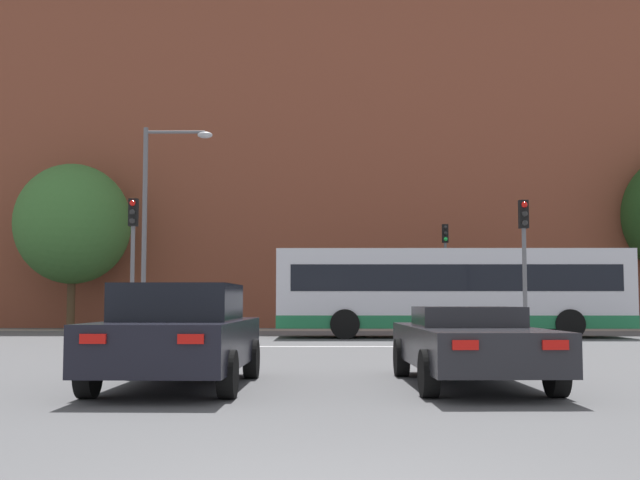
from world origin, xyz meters
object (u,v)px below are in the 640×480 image
Objects in this scene: traffic_light_near_left at (133,246)px; bus_crossing_lead at (451,291)px; traffic_light_far_right at (446,259)px; pedestrian_waiting at (497,307)px; street_lamp_junction at (157,208)px; car_roadster_right at (469,343)px; pedestrian_walking_east at (346,309)px; pedestrian_walking_west at (487,307)px; traffic_light_near_right at (524,248)px; car_saloon_left at (179,335)px.

bus_crossing_lead is at bearing 27.49° from traffic_light_near_left.
traffic_light_far_right is 2.66× the size of pedestrian_waiting.
bus_crossing_lead is 10.54m from street_lamp_junction.
traffic_light_near_left is (-9.98, -5.19, 1.20)m from bus_crossing_lead.
pedestrian_walking_east is at bearing 91.63° from car_roadster_right.
street_lamp_junction is at bearing -80.70° from bus_crossing_lead.
traffic_light_far_right reaches higher than pedestrian_walking_west.
street_lamp_junction is (-0.07, 3.55, 1.52)m from traffic_light_near_left.
bus_crossing_lead is at bearing 87.99° from pedestrian_walking_east.
bus_crossing_lead is 7.82× the size of pedestrian_walking_east.
traffic_light_near_left is at bearing -62.51° from bus_crossing_lead.
traffic_light_near_right is 13.16m from pedestrian_walking_west.
pedestrian_walking_west is (12.76, 8.88, -3.35)m from street_lamp_junction.
pedestrian_walking_west is at bearing 44.42° from traffic_light_near_left.
car_saloon_left is at bearing 54.93° from pedestrian_walking_east.
traffic_light_near_right is at bearing 48.60° from pedestrian_waiting.
traffic_light_far_right is 2.98m from pedestrian_walking_west.
traffic_light_near_right is 13.95m from pedestrian_walking_east.
traffic_light_far_right is 2.94× the size of pedestrian_walking_east.
street_lamp_junction is at bearing 117.24° from car_roadster_right.
car_saloon_left is 26.16m from pedestrian_waiting.
pedestrian_waiting is at bearing 75.45° from car_roadster_right.
pedestrian_walking_east reaches higher than car_roadster_right.
traffic_light_near_left reaches higher than traffic_light_near_right.
car_roadster_right is at bearing 44.43° from pedestrian_waiting.
car_roadster_right is 3.18× the size of pedestrian_walking_east.
car_saloon_left is at bearing -72.96° from traffic_light_near_left.
traffic_light_near_right is at bearing 54.62° from car_saloon_left.
pedestrian_walking_west is (1.94, 0.96, -2.04)m from traffic_light_far_right.
traffic_light_near_left is 17.86m from pedestrian_walking_west.
traffic_light_near_right is (1.17, -5.71, 1.13)m from bus_crossing_lead.
traffic_light_near_right is 0.58× the size of street_lamp_junction.
car_roadster_right is 1.20× the size of traffic_light_near_right.
pedestrian_walking_east is (-3.49, 7.31, -0.74)m from bus_crossing_lead.
pedestrian_walking_east is (-1.24, 23.23, 0.26)m from car_roadster_right.
traffic_light_near_left reaches higher than car_saloon_left.
street_lamp_junction reaches higher than pedestrian_waiting.
pedestrian_walking_west is at bearing 17.85° from pedestrian_waiting.
traffic_light_near_right is 2.39× the size of pedestrian_waiting.
bus_crossing_lead is 7.05× the size of pedestrian_walking_west.
pedestrian_walking_east is at bearing 109.70° from traffic_light_near_right.
pedestrian_walking_east is 0.90× the size of pedestrian_walking_west.
street_lamp_junction is at bearing 160.09° from traffic_light_near_right.
pedestrian_waiting is at bearing 157.38° from bus_crossing_lead.
bus_crossing_lead is (6.60, 16.21, 0.86)m from car_saloon_left.
traffic_light_near_left is at bearing 124.37° from car_roadster_right.
pedestrian_walking_west is (6.19, -0.07, 0.11)m from pedestrian_walking_east.
traffic_light_far_right is 2.66× the size of pedestrian_walking_west.
car_roadster_right is 1.08× the size of traffic_light_far_right.
car_saloon_left is at bearing -108.14° from traffic_light_far_right.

